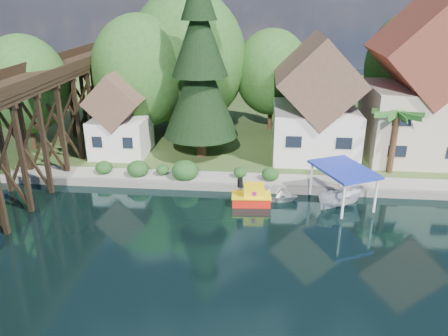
# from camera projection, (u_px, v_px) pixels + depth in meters

# --- Properties ---
(ground) EXTENTS (140.00, 140.00, 0.00)m
(ground) POSITION_uv_depth(u_px,v_px,m) (223.00, 244.00, 27.56)
(ground) COLOR black
(ground) RESTS_ON ground
(bank) EXTENTS (140.00, 52.00, 0.50)m
(bank) POSITION_uv_depth(u_px,v_px,m) (247.00, 108.00, 58.87)
(bank) COLOR #314A1D
(bank) RESTS_ON ground
(seawall) EXTENTS (60.00, 0.40, 0.62)m
(seawall) POSITION_uv_depth(u_px,v_px,m) (283.00, 189.00, 34.49)
(seawall) COLOR slate
(seawall) RESTS_ON ground
(promenade) EXTENTS (50.00, 2.60, 0.06)m
(promenade) POSITION_uv_depth(u_px,v_px,m) (307.00, 181.00, 35.44)
(promenade) COLOR gray
(promenade) RESTS_ON bank
(trestle_bridge) EXTENTS (4.12, 44.18, 9.30)m
(trestle_bridge) POSITION_uv_depth(u_px,v_px,m) (11.00, 132.00, 31.71)
(trestle_bridge) COLOR black
(trestle_bridge) RESTS_ON ground
(house_left) EXTENTS (7.64, 8.64, 11.02)m
(house_left) POSITION_uv_depth(u_px,v_px,m) (316.00, 106.00, 39.82)
(house_left) COLOR silver
(house_left) RESTS_ON bank
(house_center) EXTENTS (8.65, 9.18, 13.89)m
(house_center) POSITION_uv_depth(u_px,v_px,m) (418.00, 93.00, 39.03)
(house_center) COLOR #BEAD94
(house_center) RESTS_ON bank
(shed) EXTENTS (5.09, 5.40, 7.85)m
(shed) POSITION_uv_depth(u_px,v_px,m) (120.00, 120.00, 40.47)
(shed) COLOR silver
(shed) RESTS_ON bank
(bg_trees) EXTENTS (49.90, 13.30, 10.57)m
(bg_trees) POSITION_uv_depth(u_px,v_px,m) (252.00, 72.00, 44.38)
(bg_trees) COLOR #382314
(bg_trees) RESTS_ON bank
(shrubs) EXTENTS (15.76, 2.47, 1.70)m
(shrubs) POSITION_uv_depth(u_px,v_px,m) (178.00, 169.00, 36.05)
(shrubs) COLOR #194318
(shrubs) RESTS_ON bank
(conifer) EXTENTS (6.81, 6.81, 16.78)m
(conifer) POSITION_uv_depth(u_px,v_px,m) (200.00, 69.00, 38.10)
(conifer) COLOR #382314
(conifer) RESTS_ON bank
(palm_tree) EXTENTS (4.40, 4.40, 5.67)m
(palm_tree) POSITION_uv_depth(u_px,v_px,m) (398.00, 116.00, 35.47)
(palm_tree) COLOR #382314
(palm_tree) RESTS_ON bank
(tugboat) EXTENTS (3.01, 1.78, 2.11)m
(tugboat) POSITION_uv_depth(u_px,v_px,m) (252.00, 196.00, 32.55)
(tugboat) COLOR red
(tugboat) RESTS_ON ground
(boat_white_a) EXTENTS (5.12, 4.26, 0.92)m
(boat_white_a) POSITION_uv_depth(u_px,v_px,m) (270.00, 192.00, 33.65)
(boat_white_a) COLOR white
(boat_white_a) RESTS_ON ground
(boat_canopy) EXTENTS (5.01, 5.70, 3.06)m
(boat_canopy) POSITION_uv_depth(u_px,v_px,m) (342.00, 190.00, 31.95)
(boat_canopy) COLOR silver
(boat_canopy) RESTS_ON ground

